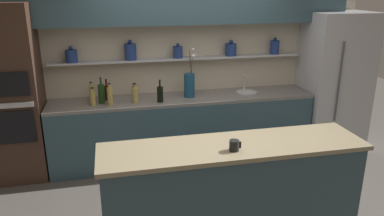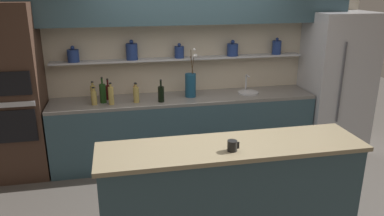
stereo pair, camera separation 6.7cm
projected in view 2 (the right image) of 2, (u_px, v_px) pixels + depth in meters
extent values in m
plane|color=#4C4742|center=(212.00, 205.00, 4.24)|extent=(12.00, 12.00, 0.00)
cube|color=beige|center=(186.00, 64.00, 5.31)|extent=(5.20, 0.10, 2.60)
cube|color=#B7B7BC|center=(181.00, 59.00, 5.13)|extent=(3.46, 0.18, 0.02)
cylinder|color=navy|center=(73.00, 56.00, 4.82)|extent=(0.15, 0.15, 0.16)
sphere|color=navy|center=(72.00, 48.00, 4.79)|extent=(0.05, 0.05, 0.05)
cylinder|color=navy|center=(132.00, 52.00, 4.96)|extent=(0.15, 0.15, 0.21)
sphere|color=navy|center=(131.00, 42.00, 4.92)|extent=(0.05, 0.05, 0.05)
cylinder|color=navy|center=(179.00, 52.00, 5.09)|extent=(0.13, 0.13, 0.16)
sphere|color=navy|center=(179.00, 45.00, 5.06)|extent=(0.05, 0.05, 0.05)
cylinder|color=navy|center=(233.00, 50.00, 5.23)|extent=(0.15, 0.15, 0.17)
sphere|color=navy|center=(233.00, 42.00, 5.20)|extent=(0.05, 0.05, 0.05)
cylinder|color=navy|center=(277.00, 47.00, 5.36)|extent=(0.13, 0.13, 0.19)
sphere|color=navy|center=(277.00, 39.00, 5.32)|extent=(0.04, 0.04, 0.04)
cube|color=#334C56|center=(188.00, 7.00, 4.86)|extent=(4.42, 0.34, 0.42)
cube|color=#334C56|center=(185.00, 130.00, 5.23)|extent=(3.56, 0.62, 0.88)
cube|color=slate|center=(184.00, 98.00, 5.09)|extent=(3.56, 0.62, 0.04)
cube|color=#334C56|center=(230.00, 197.00, 3.50)|extent=(2.35, 0.55, 0.98)
cube|color=gray|center=(232.00, 147.00, 3.34)|extent=(2.41, 0.61, 0.04)
cube|color=#B7B7BC|center=(336.00, 83.00, 5.45)|extent=(0.89, 0.70, 2.02)
cylinder|color=#4C4C51|center=(342.00, 83.00, 5.04)|extent=(0.02, 0.02, 1.11)
cube|color=#3D281E|center=(13.00, 94.00, 4.61)|extent=(0.71, 0.62, 2.19)
cube|color=black|center=(10.00, 127.00, 4.41)|extent=(0.60, 0.02, 0.40)
cube|color=black|center=(3.00, 84.00, 4.25)|extent=(0.60, 0.02, 0.28)
cube|color=#B7B7BC|center=(6.00, 105.00, 4.33)|extent=(0.63, 0.02, 0.06)
cylinder|color=navy|center=(190.00, 85.00, 5.05)|extent=(0.15, 0.15, 0.32)
cylinder|color=#4C3319|center=(192.00, 62.00, 4.94)|extent=(0.04, 0.05, 0.33)
sphere|color=silver|center=(194.00, 49.00, 4.88)|extent=(0.04, 0.04, 0.04)
cylinder|color=#4C3319|center=(192.00, 65.00, 4.95)|extent=(0.05, 0.04, 0.25)
sphere|color=silver|center=(194.00, 56.00, 4.89)|extent=(0.04, 0.04, 0.04)
cylinder|color=#4C3319|center=(193.00, 65.00, 4.98)|extent=(0.02, 0.06, 0.24)
sphere|color=silver|center=(196.00, 56.00, 4.96)|extent=(0.05, 0.05, 0.05)
cylinder|color=#B7B7BC|center=(248.00, 93.00, 5.25)|extent=(0.29, 0.29, 0.02)
cylinder|color=#B7B7BC|center=(246.00, 82.00, 5.32)|extent=(0.02, 0.02, 0.22)
cylinder|color=#B7B7BC|center=(248.00, 76.00, 5.23)|extent=(0.02, 0.12, 0.02)
cylinder|color=#193814|center=(103.00, 94.00, 4.80)|extent=(0.08, 0.08, 0.25)
cylinder|color=#193814|center=(102.00, 81.00, 4.75)|extent=(0.02, 0.02, 0.08)
cylinder|color=black|center=(102.00, 78.00, 4.74)|extent=(0.03, 0.03, 0.01)
cylinder|color=tan|center=(94.00, 98.00, 4.74)|extent=(0.07, 0.07, 0.17)
cylinder|color=tan|center=(93.00, 90.00, 4.70)|extent=(0.03, 0.03, 0.04)
cylinder|color=black|center=(93.00, 88.00, 4.69)|extent=(0.03, 0.03, 0.01)
cylinder|color=black|center=(161.00, 94.00, 4.85)|extent=(0.08, 0.08, 0.20)
cylinder|color=black|center=(161.00, 84.00, 4.80)|extent=(0.02, 0.02, 0.08)
cylinder|color=black|center=(161.00, 80.00, 4.79)|extent=(0.03, 0.03, 0.01)
cylinder|color=#9E4C0A|center=(135.00, 91.00, 5.09)|extent=(0.05, 0.05, 0.14)
cylinder|color=#9E4C0A|center=(135.00, 85.00, 5.06)|extent=(0.03, 0.03, 0.04)
cylinder|color=black|center=(135.00, 83.00, 5.06)|extent=(0.03, 0.03, 0.01)
cylinder|color=tan|center=(93.00, 93.00, 4.93)|extent=(0.07, 0.07, 0.19)
cylinder|color=tan|center=(92.00, 84.00, 4.89)|extent=(0.03, 0.03, 0.04)
cylinder|color=black|center=(92.00, 82.00, 4.89)|extent=(0.03, 0.03, 0.01)
cylinder|color=tan|center=(136.00, 95.00, 4.83)|extent=(0.08, 0.08, 0.20)
cylinder|color=tan|center=(136.00, 86.00, 4.79)|extent=(0.03, 0.03, 0.04)
cylinder|color=black|center=(136.00, 84.00, 4.78)|extent=(0.03, 0.03, 0.01)
cylinder|color=#380C0C|center=(108.00, 93.00, 4.95)|extent=(0.08, 0.08, 0.19)
cylinder|color=#380C0C|center=(108.00, 83.00, 4.91)|extent=(0.02, 0.02, 0.08)
cylinder|color=black|center=(107.00, 79.00, 4.89)|extent=(0.03, 0.03, 0.01)
cylinder|color=tan|center=(111.00, 96.00, 4.74)|extent=(0.07, 0.07, 0.23)
cylinder|color=tan|center=(110.00, 86.00, 4.69)|extent=(0.03, 0.03, 0.04)
cylinder|color=black|center=(110.00, 83.00, 4.68)|extent=(0.03, 0.03, 0.01)
cylinder|color=black|center=(232.00, 146.00, 3.20)|extent=(0.08, 0.08, 0.09)
cube|color=black|center=(238.00, 145.00, 3.21)|extent=(0.02, 0.01, 0.06)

